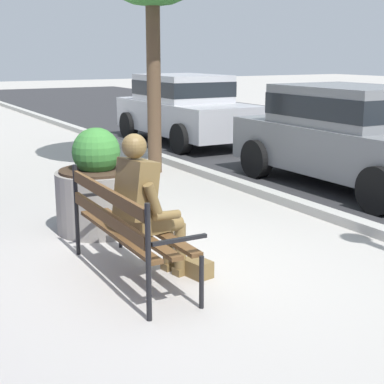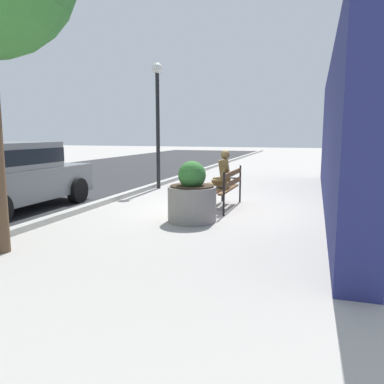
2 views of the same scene
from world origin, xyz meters
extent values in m
plane|color=#ADA8A0|center=(0.00, 0.00, 0.00)|extent=(80.00, 80.00, 0.00)
cube|color=#B2AFA8|center=(0.00, 2.90, 0.06)|extent=(60.00, 0.20, 0.12)
cube|color=navy|center=(1.50, -2.60, 1.72)|extent=(12.00, 0.50, 3.44)
cube|color=brown|center=(0.15, -0.21, 0.45)|extent=(1.70, 0.13, 0.04)
cube|color=brown|center=(0.15, -0.03, 0.45)|extent=(1.70, 0.13, 0.04)
cube|color=brown|center=(0.16, 0.15, 0.45)|extent=(1.70, 0.13, 0.04)
cube|color=brown|center=(0.15, -0.30, 0.62)|extent=(1.70, 0.06, 0.11)
cube|color=brown|center=(0.15, -0.30, 0.84)|extent=(1.70, 0.06, 0.11)
cylinder|color=black|center=(-0.72, 0.19, 0.23)|extent=(0.04, 0.04, 0.45)
cylinder|color=black|center=(-0.73, -0.28, 0.47)|extent=(0.04, 0.04, 0.95)
cube|color=black|center=(-0.73, -0.01, 0.62)|extent=(0.04, 0.48, 0.03)
cylinder|color=black|center=(1.04, 0.16, 0.23)|extent=(0.04, 0.04, 0.45)
cylinder|color=black|center=(1.03, -0.31, 0.47)|extent=(0.04, 0.04, 0.95)
cube|color=black|center=(1.03, -0.04, 0.62)|extent=(0.04, 0.48, 0.03)
cube|color=brown|center=(0.27, 0.03, 0.56)|extent=(0.39, 0.38, 0.16)
cube|color=brown|center=(0.29, -0.07, 0.88)|extent=(0.41, 0.35, 0.55)
sphere|color=brown|center=(0.29, -0.08, 1.26)|extent=(0.22, 0.22, 0.22)
cylinder|color=brown|center=(0.07, -0.09, 0.83)|extent=(0.12, 0.19, 0.29)
cylinder|color=brown|center=(0.03, 0.05, 0.66)|extent=(0.13, 0.28, 0.10)
cylinder|color=brown|center=(0.50, -0.01, 0.83)|extent=(0.12, 0.19, 0.29)
cylinder|color=brown|center=(0.48, 0.13, 0.66)|extent=(0.13, 0.28, 0.10)
cylinder|color=brown|center=(0.15, 0.15, 0.52)|extent=(0.19, 0.38, 0.14)
cylinder|color=brown|center=(0.12, 0.33, 0.25)|extent=(0.11, 0.11, 0.50)
cube|color=brown|center=(0.11, 0.39, 0.04)|extent=(0.15, 0.26, 0.07)
cylinder|color=brown|center=(0.33, 0.19, 0.52)|extent=(0.19, 0.38, 0.14)
cylinder|color=brown|center=(0.30, 0.36, 0.25)|extent=(0.11, 0.11, 0.50)
cube|color=brown|center=(0.29, 0.42, 0.04)|extent=(0.15, 0.26, 0.07)
cube|color=brown|center=(0.41, 0.49, 0.08)|extent=(0.31, 0.23, 0.16)
cylinder|color=gray|center=(-1.43, 0.21, 0.35)|extent=(0.97, 0.97, 0.71)
cylinder|color=#38281C|center=(-1.43, 0.21, 0.72)|extent=(0.87, 0.87, 0.03)
sphere|color=#387A33|center=(-1.43, 0.21, 0.94)|extent=(0.55, 0.55, 0.55)
cube|color=slate|center=(-1.64, 4.45, 0.61)|extent=(4.11, 1.72, 0.70)
cube|color=slate|center=(-1.79, 4.45, 1.26)|extent=(2.14, 1.58, 0.60)
cube|color=black|center=(-1.79, 4.45, 1.26)|extent=(2.15, 1.59, 0.33)
cylinder|color=black|center=(-0.31, 5.31, 0.32)|extent=(0.64, 0.22, 0.64)
cylinder|color=black|center=(-0.30, 3.61, 0.32)|extent=(0.64, 0.22, 0.64)
cylinder|color=black|center=(2.77, 2.66, 1.80)|extent=(0.12, 0.12, 3.60)
sphere|color=silver|center=(2.77, 2.66, 3.74)|extent=(0.32, 0.32, 0.32)
camera|label=1|loc=(4.86, -2.10, 2.04)|focal=54.61mm
camera|label=2|loc=(-8.72, -2.10, 1.76)|focal=36.34mm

